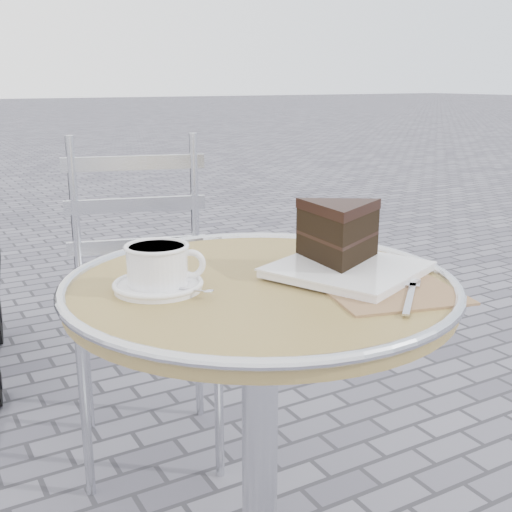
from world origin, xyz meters
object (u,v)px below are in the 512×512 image
cappuccino_set (159,270)px  bistro_chair (140,258)px  cake_plate_set (342,240)px  cafe_table (260,364)px

cappuccino_set → bistro_chair: size_ratio=0.19×
cappuccino_set → cake_plate_set: cake_plate_set is taller
cappuccino_set → bistro_chair: bearing=96.7°
cake_plate_set → bistro_chair: bearing=75.3°
cafe_table → cake_plate_set: bearing=-7.2°
cake_plate_set → bistro_chair: bistro_chair is taller
cappuccino_set → cake_plate_set: size_ratio=0.43×
cake_plate_set → cappuccino_set: bearing=145.2°
cafe_table → cappuccino_set: bearing=164.4°
cappuccino_set → cake_plate_set: 0.35m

